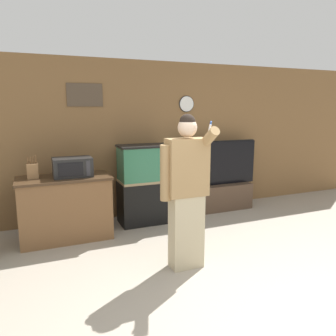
% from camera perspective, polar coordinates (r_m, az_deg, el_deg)
% --- Properties ---
extents(ground_plane, '(18.00, 18.00, 0.00)m').
position_cam_1_polar(ground_plane, '(3.28, 13.74, -23.93)').
color(ground_plane, gray).
extents(wall_back_paneled, '(10.00, 0.08, 2.60)m').
position_cam_1_polar(wall_back_paneled, '(5.58, -5.08, 4.97)').
color(wall_back_paneled, brown).
rests_on(wall_back_paneled, ground_plane).
extents(counter_island, '(1.26, 0.62, 0.89)m').
position_cam_1_polar(counter_island, '(4.85, -17.38, -6.65)').
color(counter_island, brown).
rests_on(counter_island, ground_plane).
extents(microwave, '(0.52, 0.36, 0.26)m').
position_cam_1_polar(microwave, '(4.72, -16.29, 0.17)').
color(microwave, black).
rests_on(microwave, counter_island).
extents(knife_block, '(0.14, 0.11, 0.31)m').
position_cam_1_polar(knife_block, '(4.76, -22.52, -0.41)').
color(knife_block, olive).
rests_on(knife_block, counter_island).
extents(aquarium_on_stand, '(0.85, 0.48, 1.26)m').
position_cam_1_polar(aquarium_on_stand, '(5.25, -3.93, -2.83)').
color(aquarium_on_stand, black).
rests_on(aquarium_on_stand, ground_plane).
extents(tv_on_stand, '(1.56, 0.40, 1.26)m').
position_cam_1_polar(tv_on_stand, '(6.00, 8.47, -3.75)').
color(tv_on_stand, '#4C3828').
rests_on(tv_on_stand, ground_plane).
extents(person_standing, '(0.56, 0.42, 1.77)m').
position_cam_1_polar(person_standing, '(3.69, 3.17, -3.87)').
color(person_standing, '#BCAD89').
rests_on(person_standing, ground_plane).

